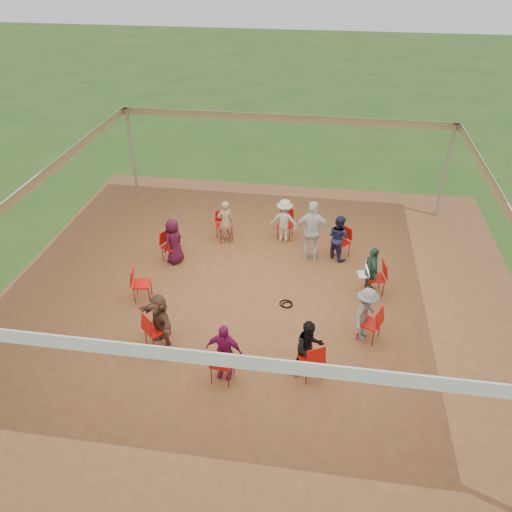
# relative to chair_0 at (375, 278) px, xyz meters

# --- Properties ---
(ground) EXTENTS (80.00, 80.00, 0.00)m
(ground) POSITION_rel_chair_0_xyz_m (-2.83, -0.57, -0.45)
(ground) COLOR #264816
(ground) RESTS_ON ground
(dirt_patch) EXTENTS (13.00, 13.00, 0.00)m
(dirt_patch) POSITION_rel_chair_0_xyz_m (-2.83, -0.57, -0.44)
(dirt_patch) COLOR brown
(dirt_patch) RESTS_ON ground
(tent) EXTENTS (10.33, 10.33, 3.00)m
(tent) POSITION_rel_chair_0_xyz_m (-2.83, -0.57, 1.92)
(tent) COLOR #B2B2B7
(tent) RESTS_ON ground
(chair_0) EXTENTS (0.51, 0.50, 0.90)m
(chair_0) POSITION_rel_chair_0_xyz_m (0.00, 0.00, 0.00)
(chair_0) COLOR #B80E07
(chair_0) RESTS_ON ground
(chair_1) EXTENTS (0.61, 0.61, 0.90)m
(chair_1) POSITION_rel_chair_0_xyz_m (-0.87, 1.56, 0.00)
(chair_1) COLOR #B80E07
(chair_1) RESTS_ON ground
(chair_2) EXTENTS (0.47, 0.49, 0.90)m
(chair_2) POSITION_rel_chair_0_xyz_m (-2.50, 2.30, 0.00)
(chair_2) COLOR #B80E07
(chair_2) RESTS_ON ground
(chair_3) EXTENTS (0.58, 0.59, 0.90)m
(chair_3) POSITION_rel_chair_0_xyz_m (-4.25, 1.95, 0.00)
(chair_3) COLOR #B80E07
(chair_3) RESTS_ON ground
(chair_4) EXTENTS (0.58, 0.57, 0.90)m
(chair_4) POSITION_rel_chair_0_xyz_m (-5.46, 0.64, 0.00)
(chair_4) COLOR #B80E07
(chair_4) RESTS_ON ground
(chair_5) EXTENTS (0.51, 0.50, 0.90)m
(chair_5) POSITION_rel_chair_0_xyz_m (-5.67, -1.14, 0.00)
(chair_5) COLOR #B80E07
(chair_5) RESTS_ON ground
(chair_6) EXTENTS (0.61, 0.61, 0.90)m
(chair_6) POSITION_rel_chair_0_xyz_m (-4.79, -2.69, 0.00)
(chair_6) COLOR #B80E07
(chair_6) RESTS_ON ground
(chair_7) EXTENTS (0.47, 0.49, 0.90)m
(chair_7) POSITION_rel_chair_0_xyz_m (-3.17, -3.44, 0.00)
(chair_7) COLOR #B80E07
(chair_7) RESTS_ON ground
(chair_8) EXTENTS (0.58, 0.59, 0.90)m
(chair_8) POSITION_rel_chair_0_xyz_m (-1.42, -3.09, 0.00)
(chair_8) COLOR #B80E07
(chair_8) RESTS_ON ground
(chair_9) EXTENTS (0.58, 0.57, 0.90)m
(chair_9) POSITION_rel_chair_0_xyz_m (-0.21, -1.77, 0.00)
(chair_9) COLOR #B80E07
(chair_9) RESTS_ON ground
(person_seated_0) EXTENTS (0.54, 0.83, 1.31)m
(person_seated_0) POSITION_rel_chair_0_xyz_m (-0.12, -0.02, 0.21)
(person_seated_0) COLOR #294F3C
(person_seated_0) RESTS_ON ground
(person_seated_1) EXTENTS (0.72, 0.70, 1.31)m
(person_seated_1) POSITION_rel_chair_0_xyz_m (-0.96, 1.47, 0.21)
(person_seated_1) COLOR #1B1F40
(person_seated_1) RESTS_ON ground
(person_seated_2) EXTENTS (0.89, 0.52, 1.31)m
(person_seated_2) POSITION_rel_chair_0_xyz_m (-2.51, 2.18, 0.21)
(person_seated_2) COLOR #A9A797
(person_seated_2) RESTS_ON ground
(person_seated_3) EXTENTS (0.57, 0.51, 1.31)m
(person_seated_3) POSITION_rel_chair_0_xyz_m (-4.19, 1.85, 0.21)
(person_seated_3) COLOR #977C5D
(person_seated_3) RESTS_ON ground
(person_seated_4) EXTENTS (0.59, 0.73, 1.31)m
(person_seated_4) POSITION_rel_chair_0_xyz_m (-5.35, 0.59, 0.21)
(person_seated_4) COLOR #390B1F
(person_seated_4) RESTS_ON ground
(person_seated_5) EXTENTS (1.20, 1.16, 1.31)m
(person_seated_5) POSITION_rel_chair_0_xyz_m (-4.71, -2.60, 0.21)
(person_seated_5) COLOR brown
(person_seated_5) RESTS_ON ground
(person_seated_6) EXTENTS (0.81, 0.48, 1.31)m
(person_seated_6) POSITION_rel_chair_0_xyz_m (-3.16, -3.32, 0.21)
(person_seated_6) COLOR #851553
(person_seated_6) RESTS_ON ground
(person_seated_7) EXTENTS (0.74, 0.63, 1.31)m
(person_seated_7) POSITION_rel_chair_0_xyz_m (-1.48, -2.98, 0.21)
(person_seated_7) COLOR black
(person_seated_7) RESTS_ON ground
(person_seated_8) EXTENTS (0.74, 0.95, 1.31)m
(person_seated_8) POSITION_rel_chair_0_xyz_m (-0.32, -1.72, 0.21)
(person_seated_8) COLOR slate
(person_seated_8) RESTS_ON ground
(standing_person) EXTENTS (1.05, 0.57, 1.76)m
(standing_person) POSITION_rel_chair_0_xyz_m (-1.67, 1.31, 0.44)
(standing_person) COLOR silver
(standing_person) RESTS_ON ground
(cable_coil) EXTENTS (0.40, 0.40, 0.03)m
(cable_coil) POSITION_rel_chair_0_xyz_m (-2.13, -0.85, -0.43)
(cable_coil) COLOR black
(cable_coil) RESTS_ON ground
(laptop) EXTENTS (0.34, 0.39, 0.24)m
(laptop) POSITION_rel_chair_0_xyz_m (-0.27, -0.05, 0.18)
(laptop) COLOR #B7B7BC
(laptop) RESTS_ON ground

